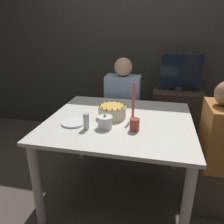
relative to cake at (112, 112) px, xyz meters
The scene contains 13 objects.
ground_plane 0.83m from the cake, 21.02° to the right, with size 12.00×12.00×0.00m, color #4C4238.
wall_behind 1.45m from the cake, 86.96° to the left, with size 8.00×0.05×2.60m.
dining_table 0.19m from the cake, 21.02° to the right, with size 1.22×1.11×0.77m.
cake is the anchor object (origin of this frame).
sugar_bowl 0.21m from the cake, 92.35° to the right, with size 0.12×0.12×0.12m.
sugar_shaker 0.31m from the cake, 117.85° to the right, with size 0.05×0.05×0.13m.
plate_stack 0.35m from the cake, 144.25° to the right, with size 0.20×0.20×0.02m.
candle 0.20m from the cake, ahead, with size 0.05×0.05×0.32m.
cup 0.31m from the cake, 44.03° to the right, with size 0.07×0.07×0.09m.
person_man_blue_shirt 0.79m from the cake, 92.33° to the left, with size 0.40×0.34×1.19m.
person_woman_floral 0.94m from the cake, ahead, with size 0.34×0.40×1.14m.
side_cabinet 1.36m from the cake, 60.23° to the left, with size 0.64×0.42×0.74m.
tv_monitor 1.30m from the cake, 60.29° to the left, with size 0.53×0.10×0.47m.
Camera 1 is at (0.31, -1.70, 1.51)m, focal length 35.00 mm.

